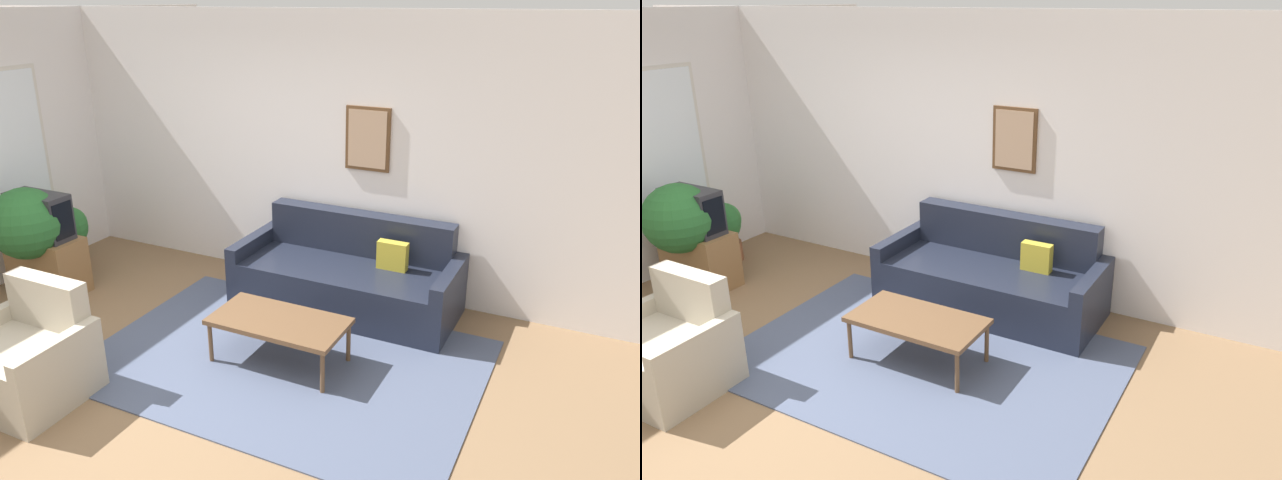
% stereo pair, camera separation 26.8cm
% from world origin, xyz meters
% --- Properties ---
extents(ground_plane, '(16.00, 16.00, 0.00)m').
position_xyz_m(ground_plane, '(0.00, 0.00, 0.00)').
color(ground_plane, '#846647').
extents(area_rug, '(3.13, 2.17, 0.01)m').
position_xyz_m(area_rug, '(0.83, 0.89, 0.01)').
color(area_rug, '#4C5670').
rests_on(area_rug, ground_plane).
extents(wall_back, '(8.00, 0.09, 2.70)m').
position_xyz_m(wall_back, '(0.01, 2.50, 1.35)').
color(wall_back, silver).
rests_on(wall_back, ground_plane).
extents(couch, '(2.10, 0.90, 0.86)m').
position_xyz_m(couch, '(0.89, 2.03, 0.30)').
color(couch, '#1E2333').
rests_on(couch, ground_plane).
extents(coffee_table, '(1.08, 0.57, 0.39)m').
position_xyz_m(coffee_table, '(0.79, 0.88, 0.36)').
color(coffee_table, brown).
rests_on(coffee_table, ground_plane).
extents(tv_stand, '(0.76, 0.40, 0.57)m').
position_xyz_m(tv_stand, '(-1.96, 1.04, 0.29)').
color(tv_stand, olive).
rests_on(tv_stand, ground_plane).
extents(tv, '(0.64, 0.28, 0.45)m').
position_xyz_m(tv, '(-1.96, 1.04, 0.80)').
color(tv, '#2D2D33').
rests_on(tv, tv_stand).
extents(armchair, '(0.86, 0.76, 0.85)m').
position_xyz_m(armchair, '(-0.66, -0.32, 0.29)').
color(armchair, '#B2A893').
rests_on(armchair, ground_plane).
extents(potted_plant_tall, '(0.69, 0.69, 1.12)m').
position_xyz_m(potted_plant_tall, '(-1.96, 0.88, 0.75)').
color(potted_plant_tall, '#383D42').
rests_on(potted_plant_tall, ground_plane).
extents(potted_plant_by_window, '(0.37, 0.37, 0.67)m').
position_xyz_m(potted_plant_by_window, '(-2.23, 1.61, 0.38)').
color(potted_plant_by_window, '#935638').
rests_on(potted_plant_by_window, ground_plane).
extents(potted_plant_small, '(0.47, 0.47, 0.77)m').
position_xyz_m(potted_plant_small, '(-2.05, 1.39, 0.49)').
color(potted_plant_small, beige).
rests_on(potted_plant_small, ground_plane).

